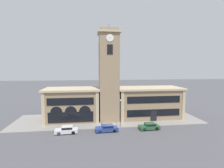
# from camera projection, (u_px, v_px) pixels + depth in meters

# --- Properties ---
(ground_plane) EXTENTS (300.00, 300.00, 0.00)m
(ground_plane) POSITION_uv_depth(u_px,v_px,m) (112.00, 128.00, 37.15)
(ground_plane) COLOR #4C4C51
(sidewalk_kerb) EXTENTS (45.00, 13.09, 0.15)m
(sidewalk_kerb) POSITION_uv_depth(u_px,v_px,m) (109.00, 119.00, 43.60)
(sidewalk_kerb) COLOR gray
(sidewalk_kerb) RESTS_ON ground_plane
(clock_tower) EXTENTS (5.28, 5.28, 23.10)m
(clock_tower) POSITION_uv_depth(u_px,v_px,m) (109.00, 76.00, 41.88)
(clock_tower) COLOR #937A5B
(clock_tower) RESTS_ON ground_plane
(town_hall_left_wing) EXTENTS (13.28, 8.26, 7.93)m
(town_hall_left_wing) POSITION_uv_depth(u_px,v_px,m) (72.00, 104.00, 42.80)
(town_hall_left_wing) COLOR #937A5B
(town_hall_left_wing) RESTS_ON ground_plane
(town_hall_right_wing) EXTENTS (16.61, 8.26, 7.88)m
(town_hall_right_wing) POSITION_uv_depth(u_px,v_px,m) (148.00, 102.00, 45.36)
(town_hall_right_wing) COLOR #937A5B
(town_hall_right_wing) RESTS_ON ground_plane
(parked_car_near) EXTENTS (4.46, 2.02, 1.46)m
(parked_car_near) POSITION_uv_depth(u_px,v_px,m) (67.00, 130.00, 34.29)
(parked_car_near) COLOR silver
(parked_car_near) RESTS_ON ground_plane
(parked_car_mid) EXTENTS (4.63, 2.07, 1.38)m
(parked_car_mid) POSITION_uv_depth(u_px,v_px,m) (107.00, 128.00, 35.34)
(parked_car_mid) COLOR navy
(parked_car_mid) RESTS_ON ground_plane
(parked_car_far) EXTENTS (4.34, 2.03, 1.39)m
(parked_car_far) POSITION_uv_depth(u_px,v_px,m) (149.00, 126.00, 36.52)
(parked_car_far) COLOR #285633
(parked_car_far) RESTS_ON ground_plane
(street_lamp) EXTENTS (0.36, 0.36, 6.00)m
(street_lamp) POSITION_uv_depth(u_px,v_px,m) (121.00, 109.00, 37.32)
(street_lamp) COLOR #4C4C51
(street_lamp) RESTS_ON sidewalk_kerb
(bollard) EXTENTS (0.18, 0.18, 1.06)m
(bollard) POSITION_uv_depth(u_px,v_px,m) (102.00, 125.00, 37.33)
(bollard) COLOR black
(bollard) RESTS_ON sidewalk_kerb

